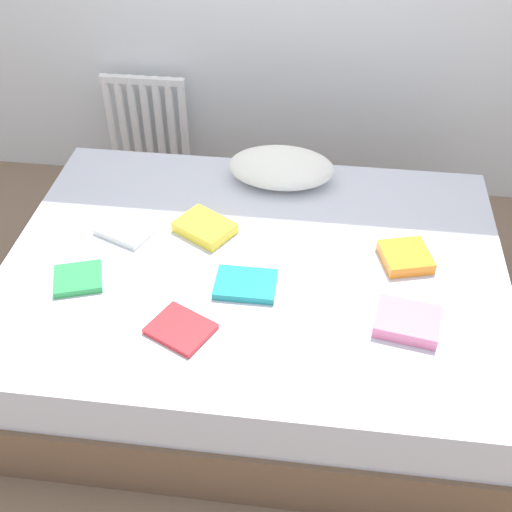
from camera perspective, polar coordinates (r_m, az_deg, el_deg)
ground_plane at (r=2.87m, az=-0.13°, el=-7.93°), size 8.00×8.00×0.00m
bed at (r=2.68m, az=-0.13°, el=-4.46°), size 2.00×1.50×0.50m
radiator at (r=3.69m, az=-9.67°, el=11.45°), size 0.46×0.04×0.57m
pillow at (r=2.90m, az=2.27°, el=7.89°), size 0.48×0.29×0.16m
textbook_pink at (r=2.30m, az=13.35°, el=-5.71°), size 0.25×0.21×0.05m
textbook_teal at (r=2.39m, az=-0.93°, el=-2.55°), size 0.23×0.17×0.03m
textbook_orange at (r=2.56m, az=13.20°, el=-0.08°), size 0.22×0.23×0.05m
textbook_yellow at (r=2.64m, az=-4.58°, el=2.56°), size 0.28×0.26×0.05m
textbook_red at (r=2.25m, az=-6.75°, el=-6.47°), size 0.26×0.25×0.02m
textbook_green at (r=2.51m, az=-15.60°, el=-1.95°), size 0.22×0.21×0.03m
textbook_white at (r=2.69m, az=-11.77°, el=2.18°), size 0.25×0.20×0.03m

